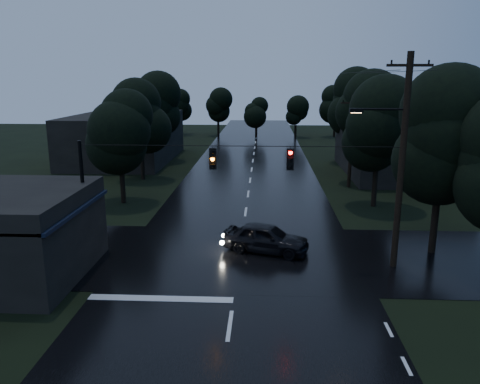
{
  "coord_description": "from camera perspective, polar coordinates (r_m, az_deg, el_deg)",
  "views": [
    {
      "loc": [
        1.17,
        -10.46,
        8.88
      ],
      "look_at": [
        -0.12,
        14.73,
        2.69
      ],
      "focal_mm": 35.0,
      "sensor_mm": 36.0,
      "label": 1
    }
  ],
  "objects": [
    {
      "name": "anchor_pole_left",
      "position": [
        23.88,
        -18.47,
        -1.2
      ],
      "size": [
        0.18,
        0.18,
        6.0
      ],
      "primitive_type": "cylinder",
      "color": "black",
      "rests_on": "ground"
    },
    {
      "name": "building_far_right",
      "position": [
        46.75,
        18.89,
        4.83
      ],
      "size": [
        10.0,
        14.0,
        4.4
      ],
      "primitive_type": "cube",
      "color": "black",
      "rests_on": "ground"
    },
    {
      "name": "span_signals",
      "position": [
        21.76,
        1.28,
        4.16
      ],
      "size": [
        15.0,
        0.37,
        1.12
      ],
      "color": "black",
      "rests_on": "ground"
    },
    {
      "name": "building_far_left",
      "position": [
        53.07,
        -13.79,
        6.49
      ],
      "size": [
        10.0,
        16.0,
        5.0
      ],
      "primitive_type": "cube",
      "color": "black",
      "rests_on": "ground"
    },
    {
      "name": "tree_left_c",
      "position": [
        51.8,
        -9.92,
        10.39
      ],
      "size": [
        4.48,
        4.48,
        9.44
      ],
      "color": "black",
      "rests_on": "ground"
    },
    {
      "name": "tree_right_a",
      "position": [
        33.55,
        16.56,
        7.64
      ],
      "size": [
        4.2,
        4.2,
        8.85
      ],
      "color": "black",
      "rests_on": "ground"
    },
    {
      "name": "utility_pole_main",
      "position": [
        22.64,
        18.93,
        3.83
      ],
      "size": [
        3.5,
        0.3,
        10.0
      ],
      "color": "black",
      "rests_on": "ground"
    },
    {
      "name": "tree_right_c",
      "position": [
        51.32,
        13.29,
        10.62
      ],
      "size": [
        4.76,
        4.76,
        10.03
      ],
      "color": "black",
      "rests_on": "ground"
    },
    {
      "name": "tree_left_a",
      "position": [
        34.21,
        -14.5,
        7.25
      ],
      "size": [
        3.92,
        3.92,
        8.26
      ],
      "color": "black",
      "rests_on": "ground"
    },
    {
      "name": "tree_left_b",
      "position": [
        41.99,
        -12.09,
        9.03
      ],
      "size": [
        4.2,
        4.2,
        8.85
      ],
      "color": "black",
      "rests_on": "ground"
    },
    {
      "name": "utility_pole_far",
      "position": [
        39.43,
        13.4,
        6.13
      ],
      "size": [
        2.0,
        0.3,
        7.5
      ],
      "color": "black",
      "rests_on": "ground"
    },
    {
      "name": "car",
      "position": [
        24.48,
        3.2,
        -5.61
      ],
      "size": [
        4.78,
        3.02,
        1.52
      ],
      "primitive_type": "imported",
      "rotation": [
        0.0,
        0.0,
        1.27
      ],
      "color": "black",
      "rests_on": "ground"
    },
    {
      "name": "tree_corner_near",
      "position": [
        25.23,
        23.53,
        6.08
      ],
      "size": [
        4.48,
        4.48,
        9.44
      ],
      "color": "black",
      "rests_on": "ground"
    },
    {
      "name": "tree_right_b",
      "position": [
        41.43,
        14.86,
        9.34
      ],
      "size": [
        4.48,
        4.48,
        9.44
      ],
      "color": "black",
      "rests_on": "ground"
    },
    {
      "name": "cross_street",
      "position": [
        24.18,
        -0.05,
        -7.76
      ],
      "size": [
        60.0,
        9.0,
        0.02
      ],
      "primitive_type": "cube",
      "color": "black",
      "rests_on": "ground"
    },
    {
      "name": "main_road",
      "position": [
        41.44,
        1.24,
        1.41
      ],
      "size": [
        12.0,
        120.0,
        0.02
      ],
      "primitive_type": "cube",
      "color": "black",
      "rests_on": "ground"
    }
  ]
}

